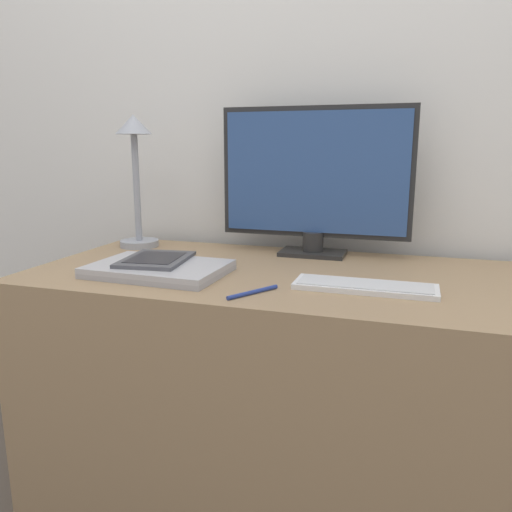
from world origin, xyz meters
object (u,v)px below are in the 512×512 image
object	(u,v)px
laptop	(159,269)
ereader	(156,259)
desk_lamp	(135,164)
pen	(254,292)
keyboard	(365,286)
monitor	(315,180)

from	to	relation	value
laptop	ereader	world-z (taller)	ereader
laptop	desk_lamp	distance (m)	0.44
ereader	pen	world-z (taller)	ereader
laptop	keyboard	bearing A→B (deg)	1.58
monitor	laptop	size ratio (longest dim) A/B	1.63
pen	keyboard	bearing A→B (deg)	25.13
monitor	pen	xyz separation A→B (m)	(-0.04, -0.42, -0.21)
laptop	pen	world-z (taller)	laptop
laptop	pen	xyz separation A→B (m)	(0.27, -0.09, -0.01)
keyboard	desk_lamp	bearing A→B (deg)	158.94
laptop	ereader	size ratio (longest dim) A/B	1.59
monitor	laptop	xyz separation A→B (m)	(-0.32, -0.33, -0.20)
ereader	pen	size ratio (longest dim) A/B	1.74
keyboard	ereader	distance (m)	0.52
keyboard	laptop	distance (m)	0.50
keyboard	laptop	size ratio (longest dim) A/B	0.94
laptop	desk_lamp	world-z (taller)	desk_lamp
pen	laptop	bearing A→B (deg)	161.65
desk_lamp	ereader	bearing A→B (deg)	-52.62
pen	monitor	bearing A→B (deg)	84.05
laptop	ereader	distance (m)	0.04
monitor	ereader	size ratio (longest dim) A/B	2.59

